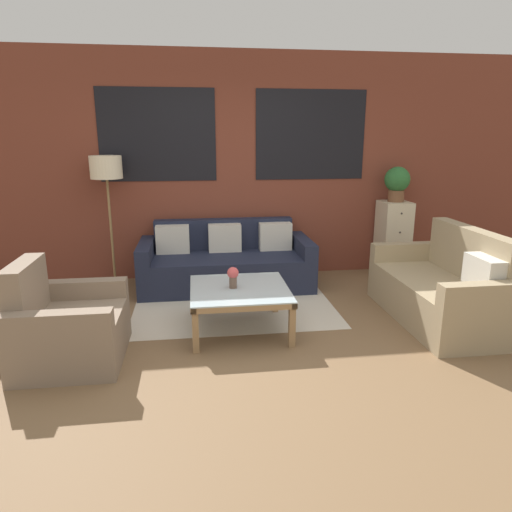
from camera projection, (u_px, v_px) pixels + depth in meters
name	position (u px, v px, depth m)	size (l,w,h in m)	color
ground_plane	(264.00, 358.00, 3.79)	(16.00, 16.00, 0.00)	brown
wall_back_brick	(236.00, 167.00, 5.77)	(8.40, 0.09, 2.80)	brown
rug	(234.00, 307.00, 4.92)	(2.13, 1.46, 0.00)	beige
couch_dark	(226.00, 263.00, 5.57)	(2.05, 0.88, 0.78)	#1E2338
settee_vintage	(443.00, 290.00, 4.52)	(0.80, 1.60, 0.92)	tan
armchair_corner	(67.00, 328.00, 3.72)	(0.80, 0.90, 0.84)	#84705B
coffee_table	(239.00, 294.00, 4.26)	(0.91, 0.91, 0.42)	silver
floor_lamp	(107.00, 174.00, 5.28)	(0.36, 0.36, 1.57)	olive
drawer_cabinet	(393.00, 238.00, 6.00)	(0.37, 0.41, 0.97)	beige
potted_plant	(397.00, 182.00, 5.82)	(0.32, 0.32, 0.45)	brown
flower_vase	(233.00, 276.00, 4.21)	(0.11, 0.11, 0.20)	brown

